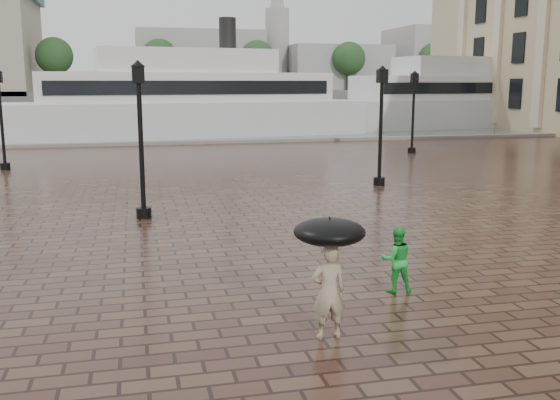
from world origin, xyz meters
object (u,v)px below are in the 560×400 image
at_px(ferry_near, 188,101).
at_px(ferry_far, 463,98).
at_px(street_lamps, 248,121).
at_px(child_pedestrian, 396,259).
at_px(adult_pedestrian, 329,292).

xyz_separation_m(ferry_near, ferry_far, (24.70, 4.37, -0.09)).
distance_m(street_lamps, ferry_near, 20.71).
bearing_deg(ferry_far, street_lamps, -141.51).
bearing_deg(ferry_far, child_pedestrian, -128.43).
height_order(street_lamps, ferry_near, ferry_near).
height_order(adult_pedestrian, ferry_far, ferry_far).
relative_size(adult_pedestrian, child_pedestrian, 1.19).
xyz_separation_m(adult_pedestrian, ferry_far, (25.77, 42.16, 1.74)).
bearing_deg(child_pedestrian, street_lamps, -81.63).
relative_size(street_lamps, ferry_far, 0.83).
relative_size(adult_pedestrian, ferry_far, 0.06).
distance_m(adult_pedestrian, child_pedestrian, 2.63).
relative_size(street_lamps, adult_pedestrian, 14.25).
height_order(ferry_near, ferry_far, ferry_near).
height_order(adult_pedestrian, child_pedestrian, adult_pedestrian).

